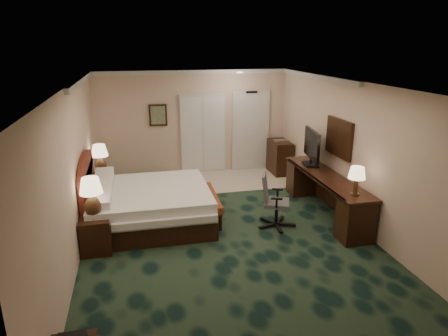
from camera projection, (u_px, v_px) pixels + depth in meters
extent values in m
cube|color=black|center=(225.00, 234.00, 7.32)|extent=(5.00, 7.50, 0.00)
cube|color=silver|center=(225.00, 85.00, 6.51)|extent=(5.00, 7.50, 0.00)
cube|color=beige|center=(193.00, 123.00, 10.40)|extent=(5.00, 0.00, 2.70)
cube|color=beige|center=(323.00, 288.00, 3.43)|extent=(5.00, 0.00, 2.70)
cube|color=beige|center=(73.00, 174.00, 6.39)|extent=(0.00, 7.50, 2.70)
cube|color=beige|center=(356.00, 155.00, 7.44)|extent=(0.00, 7.50, 2.70)
cube|color=beige|center=(234.00, 180.00, 10.21)|extent=(3.20, 1.70, 0.01)
cube|color=silver|center=(250.00, 132.00, 10.79)|extent=(1.02, 0.06, 2.18)
cube|color=silver|center=(203.00, 134.00, 10.51)|extent=(1.20, 0.06, 2.10)
cube|color=#3D5C4B|center=(158.00, 115.00, 10.10)|extent=(0.45, 0.06, 0.55)
cube|color=white|center=(339.00, 138.00, 7.93)|extent=(0.05, 0.95, 0.75)
cube|color=white|center=(151.00, 206.00, 7.68)|extent=(2.22, 2.06, 0.71)
cube|color=black|center=(96.00, 234.00, 6.66)|extent=(0.48, 0.55, 0.60)
cube|color=black|center=(104.00, 186.00, 9.02)|extent=(0.42, 0.49, 0.53)
cube|color=brown|center=(204.00, 206.00, 7.94)|extent=(0.53, 1.46, 0.49)
cube|color=black|center=(325.00, 195.00, 8.07)|extent=(0.62, 2.87, 0.83)
cube|color=black|center=(312.00, 148.00, 8.48)|extent=(0.24, 1.00, 0.78)
cube|color=black|center=(279.00, 157.00, 10.63)|extent=(0.46, 0.83, 0.88)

